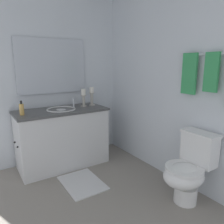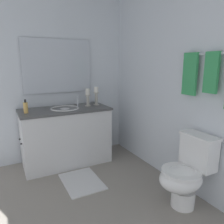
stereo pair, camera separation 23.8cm
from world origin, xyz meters
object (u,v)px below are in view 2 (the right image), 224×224
at_px(vanity_cabinet, 66,136).
at_px(candle_holder_short, 88,97).
at_px(soap_bottle, 26,108).
at_px(toilet, 186,173).
at_px(towel_near_vanity, 190,74).
at_px(bath_mat, 82,181).
at_px(mirror, 58,66).
at_px(towel_center, 211,73).
at_px(towel_bar, 215,54).
at_px(candle_holder_tall, 96,96).
at_px(sink_basin, 65,111).

distance_m(vanity_cabinet, candle_holder_short, 0.66).
height_order(vanity_cabinet, soap_bottle, soap_bottle).
bearing_deg(toilet, soap_bottle, -138.83).
xyz_separation_m(towel_near_vanity, bath_mat, (-0.69, -0.99, -1.33)).
bearing_deg(mirror, candle_holder_short, 56.04).
relative_size(soap_bottle, towel_center, 0.46).
bearing_deg(towel_bar, towel_near_vanity, -176.02).
bearing_deg(soap_bottle, candle_holder_short, 95.68).
height_order(vanity_cabinet, towel_bar, towel_bar).
xyz_separation_m(candle_holder_tall, candle_holder_short, (0.01, -0.14, -0.01)).
bearing_deg(bath_mat, towel_center, 46.38).
bearing_deg(soap_bottle, towel_center, 44.92).
distance_m(sink_basin, towel_center, 1.94).
bearing_deg(towel_near_vanity, towel_bar, 3.98).
relative_size(towel_center, bath_mat, 0.65).
xyz_separation_m(sink_basin, towel_near_vanity, (1.31, 0.99, 0.55)).
relative_size(vanity_cabinet, towel_center, 3.20).
xyz_separation_m(towel_bar, towel_center, (-0.00, -0.02, -0.17)).
bearing_deg(candle_holder_tall, mirror, -115.04).
xyz_separation_m(sink_basin, soap_bottle, (0.05, -0.52, 0.11)).
xyz_separation_m(mirror, soap_bottle, (0.33, -0.52, -0.51)).
bearing_deg(bath_mat, vanity_cabinet, -180.00).
bearing_deg(soap_bottle, towel_near_vanity, 50.25).
height_order(candle_holder_short, towel_near_vanity, towel_near_vanity).
relative_size(sink_basin, mirror, 0.40).
bearing_deg(towel_near_vanity, candle_holder_short, -155.04).
relative_size(mirror, bath_mat, 1.67).
relative_size(mirror, candle_holder_tall, 3.62).
xyz_separation_m(candle_holder_tall, towel_near_vanity, (1.35, 0.49, 0.37)).
distance_m(toilet, towel_bar, 1.19).
relative_size(candle_holder_tall, soap_bottle, 1.54).
height_order(toilet, bath_mat, toilet).
bearing_deg(towel_bar, bath_mat, -133.11).
distance_m(candle_holder_short, toilet, 1.74).
distance_m(toilet, towel_center, 1.02).
distance_m(vanity_cabinet, bath_mat, 0.74).
bearing_deg(towel_center, towel_near_vanity, 180.00).
bearing_deg(candle_holder_short, vanity_cabinet, -84.60).
bearing_deg(toilet, towel_bar, 84.65).
xyz_separation_m(candle_holder_tall, towel_bar, (1.61, 0.50, 0.57)).
bearing_deg(vanity_cabinet, towel_bar, 32.73).
relative_size(mirror, towel_near_vanity, 2.29).
xyz_separation_m(vanity_cabinet, toilet, (1.55, 0.79, -0.05)).
relative_size(candle_holder_short, towel_near_vanity, 0.59).
bearing_deg(toilet, towel_center, 84.18).
distance_m(vanity_cabinet, towel_center, 2.08).
distance_m(candle_holder_tall, bath_mat, 1.28).
xyz_separation_m(vanity_cabinet, bath_mat, (0.62, 0.00, -0.40)).
relative_size(sink_basin, towel_near_vanity, 0.92).
bearing_deg(towel_bar, mirror, -151.39).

